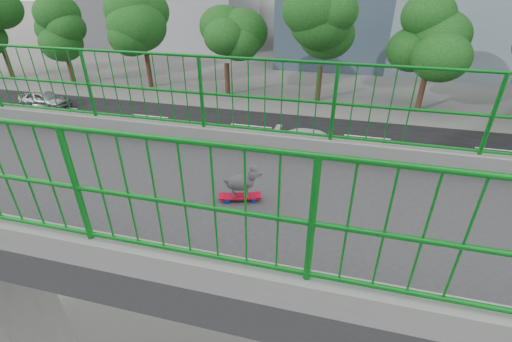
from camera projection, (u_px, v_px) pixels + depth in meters
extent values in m
cube|color=black|center=(224.00, 165.00, 19.83)|extent=(18.00, 90.00, 0.02)
cube|color=slate|center=(14.00, 314.00, 7.27)|extent=(1.20, 1.20, 6.50)
cube|color=gray|center=(5.00, 114.00, 6.53)|extent=(0.20, 24.00, 0.30)
cylinder|color=black|center=(8.00, 64.00, 36.17)|extent=(0.44, 0.44, 2.80)
cylinder|color=black|center=(71.00, 70.00, 34.06)|extent=(0.44, 0.44, 2.62)
ellipsoid|color=#0E340F|center=(62.00, 37.00, 32.58)|extent=(4.00, 4.00, 3.40)
cylinder|color=black|center=(149.00, 71.00, 33.01)|extent=(0.44, 0.44, 2.97)
ellipsoid|color=#0E340F|center=(143.00, 31.00, 31.28)|extent=(4.80, 4.80, 4.08)
cylinder|color=black|center=(227.00, 79.00, 30.83)|extent=(0.44, 0.44, 2.73)
ellipsoid|color=#0E340F|center=(226.00, 42.00, 29.29)|extent=(4.20, 4.20, 3.57)
cylinder|color=black|center=(319.00, 83.00, 29.41)|extent=(0.44, 0.44, 2.87)
ellipsoid|color=#0E340F|center=(323.00, 41.00, 27.75)|extent=(4.60, 4.60, 3.91)
cylinder|color=black|center=(421.00, 94.00, 27.23)|extent=(0.44, 0.44, 2.66)
ellipsoid|color=#0E340F|center=(430.00, 54.00, 25.74)|extent=(4.00, 4.00, 3.40)
cube|color=red|center=(240.00, 196.00, 4.27)|extent=(0.29, 0.53, 0.02)
cube|color=#99999E|center=(227.00, 198.00, 4.27)|extent=(0.10, 0.06, 0.02)
cylinder|color=#07219D|center=(227.00, 196.00, 4.34)|extent=(0.04, 0.07, 0.06)
sphere|color=yellow|center=(227.00, 196.00, 4.34)|extent=(0.03, 0.03, 0.03)
cylinder|color=#07219D|center=(227.00, 202.00, 4.22)|extent=(0.04, 0.07, 0.06)
sphere|color=yellow|center=(227.00, 202.00, 4.22)|extent=(0.03, 0.03, 0.03)
cube|color=#99999E|center=(254.00, 197.00, 4.29)|extent=(0.10, 0.06, 0.02)
cylinder|color=#07219D|center=(253.00, 195.00, 4.35)|extent=(0.04, 0.07, 0.06)
sphere|color=yellow|center=(253.00, 195.00, 4.35)|extent=(0.03, 0.03, 0.03)
cylinder|color=#07219D|center=(254.00, 201.00, 4.24)|extent=(0.04, 0.07, 0.06)
sphere|color=yellow|center=(254.00, 201.00, 4.24)|extent=(0.03, 0.03, 0.03)
ellipsoid|color=#2D2B30|center=(240.00, 183.00, 4.18)|extent=(0.27, 0.34, 0.20)
sphere|color=#2D2B30|center=(254.00, 173.00, 4.12)|extent=(0.13, 0.13, 0.13)
sphere|color=black|center=(261.00, 174.00, 4.13)|extent=(0.02, 0.02, 0.02)
sphere|color=#2D2B30|center=(226.00, 180.00, 4.15)|extent=(0.07, 0.07, 0.07)
cylinder|color=#2D2B30|center=(247.00, 189.00, 4.28)|extent=(0.03, 0.03, 0.12)
cylinder|color=#2D2B30|center=(247.00, 193.00, 4.20)|extent=(0.03, 0.03, 0.12)
cylinder|color=#2D2B30|center=(233.00, 190.00, 4.27)|extent=(0.03, 0.03, 0.12)
cylinder|color=#2D2B30|center=(233.00, 193.00, 4.20)|extent=(0.03, 0.03, 0.12)
imported|color=white|center=(66.00, 213.00, 14.53)|extent=(1.79, 4.46, 1.52)
imported|color=black|center=(19.00, 164.00, 18.47)|extent=(1.46, 4.19, 1.38)
imported|color=black|center=(76.00, 141.00, 20.96)|extent=(2.34, 5.08, 1.41)
imported|color=white|center=(314.00, 144.00, 20.64)|extent=(2.00, 4.92, 1.43)
imported|color=gray|center=(45.00, 99.00, 28.10)|extent=(1.65, 4.10, 1.40)
imported|color=black|center=(197.00, 237.00, 13.28)|extent=(1.51, 4.33, 1.43)
imported|color=#AF0A07|center=(146.00, 182.00, 16.87)|extent=(2.20, 4.78, 1.33)
imported|color=white|center=(281.00, 164.00, 18.20)|extent=(2.22, 5.46, 1.59)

